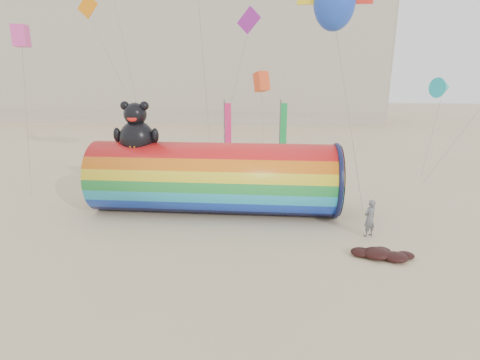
# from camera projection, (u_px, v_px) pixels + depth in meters

# --- Properties ---
(ground) EXTENTS (160.00, 160.00, 0.00)m
(ground) POSITION_uv_depth(u_px,v_px,m) (227.00, 237.00, 17.63)
(ground) COLOR #CCB58C
(ground) RESTS_ON ground
(hotel_building) EXTENTS (60.40, 15.40, 20.60)m
(hotel_building) POSITION_uv_depth(u_px,v_px,m) (186.00, 53.00, 59.69)
(hotel_building) COLOR #B7AD99
(hotel_building) RESTS_ON ground
(windsock_assembly) EXTENTS (13.28, 4.04, 6.12)m
(windsock_assembly) POSITION_uv_depth(u_px,v_px,m) (214.00, 176.00, 20.40)
(windsock_assembly) COLOR red
(windsock_assembly) RESTS_ON ground
(kite_handler) EXTENTS (0.79, 0.73, 1.82)m
(kite_handler) POSITION_uv_depth(u_px,v_px,m) (370.00, 218.00, 17.53)
(kite_handler) COLOR #5C5E64
(kite_handler) RESTS_ON ground
(fabric_bundle) EXTENTS (2.62, 1.35, 0.41)m
(fabric_bundle) POSITION_uv_depth(u_px,v_px,m) (382.00, 254.00, 15.67)
(fabric_bundle) COLOR #330D09
(fabric_bundle) RESTS_ON ground
(festival_banners) EXTENTS (12.14, 3.77, 5.20)m
(festival_banners) POSITION_uv_depth(u_px,v_px,m) (219.00, 131.00, 31.86)
(festival_banners) COLOR #59595E
(festival_banners) RESTS_ON ground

